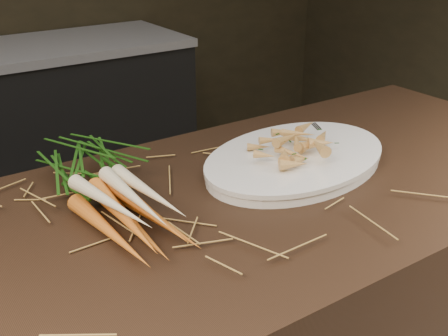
% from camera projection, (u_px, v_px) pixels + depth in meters
% --- Properties ---
extents(back_counter, '(1.82, 0.62, 0.84)m').
position_uv_depth(back_counter, '(5.00, 137.00, 2.71)').
color(back_counter, black).
rests_on(back_counter, ground).
extents(straw_bedding, '(1.40, 0.60, 0.02)m').
position_uv_depth(straw_bedding, '(76.00, 242.00, 0.94)').
color(straw_bedding, olive).
rests_on(straw_bedding, main_counter).
extents(root_veg_bunch, '(0.16, 0.49, 0.09)m').
position_uv_depth(root_veg_bunch, '(100.00, 182.00, 1.06)').
color(root_veg_bunch, '#C05218').
rests_on(root_veg_bunch, main_counter).
extents(serving_platter, '(0.52, 0.39, 0.02)m').
position_uv_depth(serving_platter, '(296.00, 161.00, 1.23)').
color(serving_platter, white).
rests_on(serving_platter, main_counter).
extents(roasted_veg_heap, '(0.26, 0.21, 0.05)m').
position_uv_depth(roasted_veg_heap, '(297.00, 145.00, 1.22)').
color(roasted_veg_heap, '#B77F3A').
rests_on(roasted_veg_heap, serving_platter).
extents(serving_fork, '(0.08, 0.17, 0.00)m').
position_uv_depth(serving_fork, '(347.00, 137.00, 1.32)').
color(serving_fork, silver).
rests_on(serving_fork, serving_platter).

